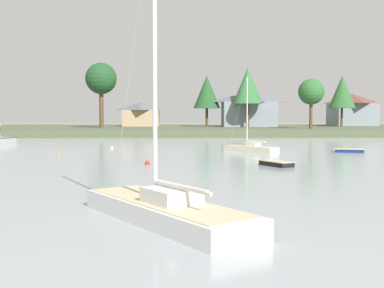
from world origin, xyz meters
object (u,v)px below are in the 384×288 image
(dinghy_black, at_px, (276,164))
(sailboat_white, at_px, (165,215))
(mooring_buoy_red, at_px, (147,163))
(dinghy_navy, at_px, (349,151))
(mooring_buoy_green, at_px, (107,139))
(mooring_buoy_orange, at_px, (58,153))
(mooring_buoy_white, at_px, (112,148))
(sailboat_cream, at_px, (251,150))

(dinghy_black, xyz_separation_m, sailboat_white, (-8.10, -19.26, 0.12))
(mooring_buoy_red, bearing_deg, dinghy_navy, 29.84)
(sailboat_white, bearing_deg, mooring_buoy_green, 100.33)
(mooring_buoy_orange, bearing_deg, mooring_buoy_green, 88.17)
(mooring_buoy_white, bearing_deg, mooring_buoy_green, 99.83)
(mooring_buoy_red, bearing_deg, dinghy_black, -8.19)
(sailboat_cream, bearing_deg, mooring_buoy_orange, -174.25)
(mooring_buoy_orange, bearing_deg, mooring_buoy_red, -47.59)
(mooring_buoy_red, distance_m, mooring_buoy_orange, 14.33)
(dinghy_navy, bearing_deg, mooring_buoy_green, 137.90)
(mooring_buoy_white, bearing_deg, sailboat_white, -79.41)
(mooring_buoy_red, bearing_deg, mooring_buoy_orange, 132.41)
(dinghy_black, bearing_deg, mooring_buoy_orange, 148.64)
(sailboat_cream, xyz_separation_m, mooring_buoy_red, (-10.20, -12.58, -0.12))
(dinghy_navy, height_order, sailboat_white, sailboat_white)
(dinghy_black, xyz_separation_m, mooring_buoy_red, (-10.08, 1.45, -0.06))
(dinghy_black, relative_size, mooring_buoy_green, 7.93)
(mooring_buoy_green, height_order, mooring_buoy_orange, mooring_buoy_green)
(dinghy_navy, bearing_deg, dinghy_black, -128.34)
(dinghy_navy, xyz_separation_m, mooring_buoy_red, (-20.55, -11.79, -0.06))
(sailboat_cream, height_order, mooring_buoy_green, sailboat_cream)
(dinghy_navy, xyz_separation_m, mooring_buoy_green, (-29.33, 26.50, -0.07))
(sailboat_white, distance_m, mooring_buoy_green, 59.98)
(mooring_buoy_red, xyz_separation_m, mooring_buoy_orange, (-9.67, 10.58, -0.02))
(sailboat_cream, relative_size, mooring_buoy_red, 17.69)
(mooring_buoy_green, relative_size, mooring_buoy_white, 1.00)
(mooring_buoy_orange, relative_size, mooring_buoy_white, 0.92)
(dinghy_black, height_order, sailboat_white, sailboat_white)
(dinghy_black, xyz_separation_m, mooring_buoy_orange, (-19.74, 12.03, -0.08))
(sailboat_cream, distance_m, mooring_buoy_orange, 19.97)
(sailboat_cream, bearing_deg, mooring_buoy_green, 126.44)
(mooring_buoy_orange, bearing_deg, sailboat_white, -69.59)
(sailboat_cream, relative_size, mooring_buoy_green, 20.61)
(mooring_buoy_red, distance_m, mooring_buoy_white, 19.23)
(sailboat_white, distance_m, mooring_buoy_red, 20.81)
(sailboat_white, bearing_deg, mooring_buoy_red, 95.45)
(sailboat_cream, bearing_deg, dinghy_navy, -4.39)
(sailboat_cream, height_order, mooring_buoy_red, sailboat_cream)
(dinghy_navy, xyz_separation_m, mooring_buoy_white, (-25.89, 6.68, -0.07))
(mooring_buoy_orange, bearing_deg, dinghy_navy, 2.28)
(sailboat_white, distance_m, mooring_buoy_orange, 33.39)
(mooring_buoy_red, height_order, mooring_buoy_orange, mooring_buoy_red)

